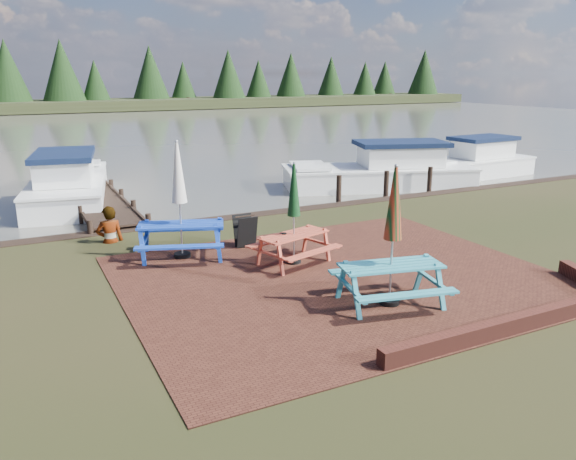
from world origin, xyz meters
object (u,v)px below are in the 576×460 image
(picnic_table_blue, at_px, (180,218))
(picnic_table_teal, at_px, (391,258))
(chalkboard, at_px, (245,231))
(picnic_table_red, at_px, (294,229))
(person, at_px, (107,207))
(boat_near, at_px, (383,173))
(boat_far, at_px, (472,164))
(jetty, at_px, (96,198))
(boat_jetty, at_px, (69,186))

(picnic_table_blue, bearing_deg, picnic_table_teal, -39.37)
(chalkboard, bearing_deg, picnic_table_red, -72.86)
(picnic_table_red, bearing_deg, person, 117.73)
(picnic_table_teal, xyz_separation_m, boat_near, (7.22, 10.21, -0.53))
(picnic_table_teal, xyz_separation_m, boat_far, (12.31, 10.50, -0.56))
(jetty, bearing_deg, chalkboard, -70.81)
(chalkboard, distance_m, boat_jetty, 9.01)
(picnic_table_blue, relative_size, boat_jetty, 0.37)
(boat_near, height_order, boat_far, boat_near)
(picnic_table_blue, relative_size, person, 1.45)
(picnic_table_teal, distance_m, person, 7.76)
(person, bearing_deg, boat_near, -162.40)
(jetty, relative_size, boat_far, 1.45)
(chalkboard, relative_size, boat_near, 0.10)
(picnic_table_red, relative_size, picnic_table_blue, 0.85)
(picnic_table_teal, height_order, boat_far, picnic_table_teal)
(picnic_table_teal, height_order, boat_jetty, picnic_table_teal)
(chalkboard, relative_size, person, 0.43)
(jetty, bearing_deg, boat_far, -5.18)
(picnic_table_blue, bearing_deg, jetty, 116.55)
(picnic_table_teal, height_order, picnic_table_blue, picnic_table_blue)
(picnic_table_red, xyz_separation_m, boat_far, (12.84, 7.54, -0.45))
(jetty, relative_size, person, 4.75)
(person, bearing_deg, boat_far, -166.70)
(chalkboard, relative_size, jetty, 0.09)
(person, bearing_deg, jetty, -94.86)
(jetty, distance_m, boat_near, 10.96)
(picnic_table_red, height_order, picnic_table_blue, picnic_table_blue)
(picnic_table_blue, xyz_separation_m, boat_near, (9.94, 5.66, -0.56))
(jetty, height_order, boat_far, boat_far)
(chalkboard, distance_m, boat_far, 14.60)
(picnic_table_teal, relative_size, chalkboard, 3.23)
(picnic_table_red, bearing_deg, picnic_table_teal, -95.88)
(picnic_table_red, bearing_deg, jetty, 92.79)
(picnic_table_red, bearing_deg, boat_far, 14.38)
(picnic_table_red, bearing_deg, boat_jetty, 94.84)
(jetty, bearing_deg, picnic_table_blue, -83.23)
(picnic_table_teal, distance_m, boat_far, 16.19)
(picnic_table_red, distance_m, boat_far, 14.90)
(boat_near, relative_size, person, 4.17)
(picnic_table_blue, relative_size, boat_far, 0.44)
(boat_jetty, height_order, person, person)
(boat_far, bearing_deg, picnic_table_teal, 127.22)
(picnic_table_teal, distance_m, jetty, 12.50)
(picnic_table_teal, height_order, chalkboard, picnic_table_teal)
(jetty, xyz_separation_m, person, (-0.45, -5.32, 0.84))
(picnic_table_red, height_order, boat_far, picnic_table_red)
(picnic_table_teal, relative_size, person, 1.40)
(picnic_table_blue, xyz_separation_m, boat_jetty, (-1.65, 8.45, -0.55))
(boat_near, bearing_deg, picnic_table_teal, 163.27)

